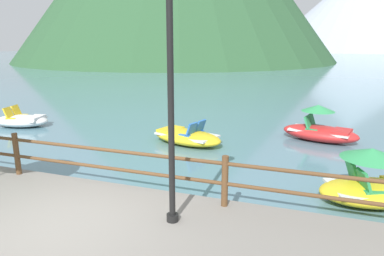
# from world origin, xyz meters

# --- Properties ---
(ground_plane) EXTENTS (200.00, 200.00, 0.00)m
(ground_plane) POSITION_xyz_m (0.00, 40.00, 0.00)
(ground_plane) COLOR slate
(dock_railing) EXTENTS (23.92, 0.12, 0.95)m
(dock_railing) POSITION_xyz_m (-0.00, 1.55, 0.98)
(dock_railing) COLOR brown
(dock_railing) RESTS_ON promenade_dock
(lamp_post) EXTENTS (0.28, 0.28, 3.88)m
(lamp_post) POSITION_xyz_m (1.70, 0.73, 2.75)
(lamp_post) COLOR black
(lamp_post) RESTS_ON promenade_dock
(pedal_boat_0) EXTENTS (2.80, 1.93, 0.82)m
(pedal_boat_0) POSITION_xyz_m (-0.11, 6.34, 0.25)
(pedal_boat_0) COLOR yellow
(pedal_boat_0) RESTS_ON ground
(pedal_boat_1) EXTENTS (2.51, 1.95, 1.20)m
(pedal_boat_1) POSITION_xyz_m (5.08, 3.49, 0.40)
(pedal_boat_1) COLOR yellow
(pedal_boat_1) RESTS_ON ground
(pedal_boat_2) EXTENTS (2.73, 1.76, 1.23)m
(pedal_boat_2) POSITION_xyz_m (4.08, 8.16, 0.39)
(pedal_boat_2) COLOR red
(pedal_boat_2) RESTS_ON ground
(pedal_boat_3) EXTENTS (2.38, 1.67, 0.81)m
(pedal_boat_3) POSITION_xyz_m (-7.18, 6.46, 0.24)
(pedal_boat_3) COLOR white
(pedal_boat_3) RESTS_ON ground
(distant_peak) EXTENTS (66.12, 66.12, 29.47)m
(distant_peak) POSITION_xyz_m (17.40, 136.86, 14.73)
(distant_peak) COLOR #A8B2C1
(distant_peak) RESTS_ON ground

